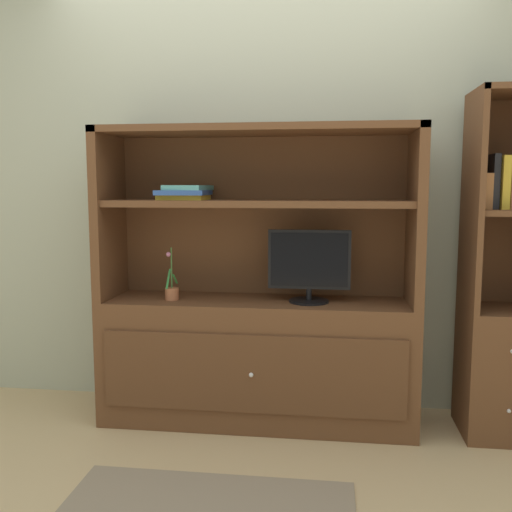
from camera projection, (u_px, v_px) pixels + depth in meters
ground_plane at (247, 452)px, 2.81m from camera, size 8.00×8.00×0.00m
painted_rear_wall at (265, 171)px, 3.38m from camera, size 6.00×0.10×2.80m
media_console at (257, 330)px, 3.15m from camera, size 1.72×0.48×1.62m
tv_monitor at (309, 265)px, 3.04m from camera, size 0.44×0.21×0.39m
potted_plant at (172, 291)px, 3.12m from camera, size 0.08×0.08×0.29m
magazine_stack at (185, 192)px, 3.10m from camera, size 0.27×0.35×0.08m
bookshelf_tall at (501, 320)px, 2.97m from camera, size 0.38×0.42×1.79m
upright_book_row at (502, 185)px, 2.88m from camera, size 0.21×0.17×0.28m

